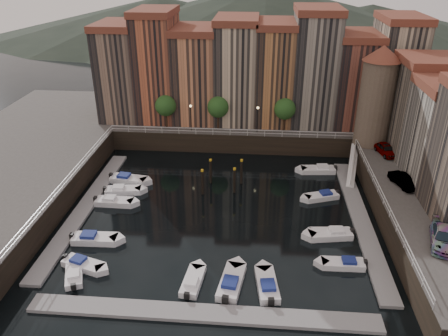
# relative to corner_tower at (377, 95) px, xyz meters

# --- Properties ---
(ground) EXTENTS (200.00, 200.00, 0.00)m
(ground) POSITION_rel_corner_tower_xyz_m (-20.00, -14.50, -10.19)
(ground) COLOR black
(ground) RESTS_ON ground
(quay_far) EXTENTS (80.00, 20.00, 3.00)m
(quay_far) POSITION_rel_corner_tower_xyz_m (-20.00, 11.50, -8.69)
(quay_far) COLOR black
(quay_far) RESTS_ON ground
(dock_left) EXTENTS (2.00, 28.00, 0.35)m
(dock_left) POSITION_rel_corner_tower_xyz_m (-36.20, -15.50, -10.02)
(dock_left) COLOR gray
(dock_left) RESTS_ON ground
(dock_right) EXTENTS (2.00, 28.00, 0.35)m
(dock_right) POSITION_rel_corner_tower_xyz_m (-3.80, -15.50, -10.02)
(dock_right) COLOR gray
(dock_right) RESTS_ON ground
(dock_near) EXTENTS (30.00, 2.00, 0.35)m
(dock_near) POSITION_rel_corner_tower_xyz_m (-20.00, -31.50, -10.02)
(dock_near) COLOR gray
(dock_near) RESTS_ON ground
(mountains) EXTENTS (145.00, 100.00, 18.00)m
(mountains) POSITION_rel_corner_tower_xyz_m (-18.28, 95.50, -2.28)
(mountains) COLOR #2D382D
(mountains) RESTS_ON ground
(far_terrace) EXTENTS (48.70, 10.30, 17.50)m
(far_terrace) POSITION_rel_corner_tower_xyz_m (-16.69, 9.00, 0.76)
(far_terrace) COLOR #7D624F
(far_terrace) RESTS_ON quay_far
(corner_tower) EXTENTS (5.20, 5.20, 13.80)m
(corner_tower) POSITION_rel_corner_tower_xyz_m (0.00, 0.00, 0.00)
(corner_tower) COLOR #6B5B4C
(corner_tower) RESTS_ON quay_right
(promenade_trees) EXTENTS (21.20, 3.20, 5.20)m
(promenade_trees) POSITION_rel_corner_tower_xyz_m (-21.33, 3.70, -3.61)
(promenade_trees) COLOR black
(promenade_trees) RESTS_ON quay_far
(street_lamps) EXTENTS (10.36, 0.36, 4.18)m
(street_lamps) POSITION_rel_corner_tower_xyz_m (-21.00, 2.70, -4.30)
(street_lamps) COLOR black
(street_lamps) RESTS_ON quay_far
(railings) EXTENTS (36.08, 34.04, 0.52)m
(railings) POSITION_rel_corner_tower_xyz_m (-20.00, -9.62, -6.41)
(railings) COLOR white
(railings) RESTS_ON ground
(gangway) EXTENTS (2.78, 8.32, 3.73)m
(gangway) POSITION_rel_corner_tower_xyz_m (-2.90, -4.50, -8.28)
(gangway) COLOR white
(gangway) RESTS_ON ground
(mooring_pilings) EXTENTS (5.09, 3.64, 3.78)m
(mooring_pilings) POSITION_rel_corner_tower_xyz_m (-20.22, -9.31, -8.54)
(mooring_pilings) COLOR black
(mooring_pilings) RESTS_ON ground
(boat_left_0) EXTENTS (4.58, 2.83, 1.03)m
(boat_left_0) POSITION_rel_corner_tower_xyz_m (-32.43, -26.24, -9.85)
(boat_left_0) COLOR white
(boat_left_0) RESTS_ON ground
(boat_left_1) EXTENTS (5.05, 1.98, 1.15)m
(boat_left_1) POSITION_rel_corner_tower_xyz_m (-32.78, -22.14, -9.81)
(boat_left_1) COLOR white
(boat_left_1) RESTS_ON ground
(boat_left_2) EXTENTS (4.86, 1.85, 1.11)m
(boat_left_2) POSITION_rel_corner_tower_xyz_m (-33.05, -14.49, -9.82)
(boat_left_2) COLOR white
(boat_left_2) RESTS_ON ground
(boat_left_3) EXTENTS (4.83, 2.29, 1.09)m
(boat_left_3) POSITION_rel_corner_tower_xyz_m (-32.81, -11.64, -9.83)
(boat_left_3) COLOR white
(boat_left_3) RESTS_ON ground
(boat_left_4) EXTENTS (5.26, 2.55, 1.18)m
(boat_left_4) POSITION_rel_corner_tower_xyz_m (-32.94, -8.70, -9.80)
(boat_left_4) COLOR white
(boat_left_4) RESTS_ON ground
(boat_right_0) EXTENTS (4.40, 1.67, 1.01)m
(boat_right_0) POSITION_rel_corner_tower_xyz_m (-7.02, -24.07, -9.85)
(boat_right_0) COLOR white
(boat_right_0) RESTS_ON ground
(boat_right_1) EXTENTS (4.99, 2.50, 1.12)m
(boat_right_1) POSITION_rel_corner_tower_xyz_m (-7.61, -19.24, -9.82)
(boat_right_1) COLOR white
(boat_right_1) RESTS_ON ground
(boat_right_2) EXTENTS (4.81, 2.09, 1.09)m
(boat_right_2) POSITION_rel_corner_tower_xyz_m (-7.49, -19.08, -9.83)
(boat_right_2) COLOR white
(boat_right_2) RESTS_ON ground
(boat_right_3) EXTENTS (4.54, 2.92, 1.02)m
(boat_right_3) POSITION_rel_corner_tower_xyz_m (-7.60, -11.00, -9.85)
(boat_right_3) COLOR white
(boat_right_3) RESTS_ON ground
(boat_right_4) EXTENTS (5.01, 2.20, 1.13)m
(boat_right_4) POSITION_rel_corner_tower_xyz_m (-7.22, -3.69, -9.81)
(boat_right_4) COLOR white
(boat_right_4) RESTS_ON ground
(boat_near_0) EXTENTS (2.83, 4.25, 0.96)m
(boat_near_0) POSITION_rel_corner_tower_xyz_m (-32.70, -27.76, -9.87)
(boat_near_0) COLOR white
(boat_near_0) RESTS_ON ground
(boat_near_1) EXTENTS (2.03, 4.51, 1.02)m
(boat_near_1) POSITION_rel_corner_tower_xyz_m (-21.37, -27.85, -9.85)
(boat_near_1) COLOR white
(boat_near_1) RESTS_ON ground
(boat_near_2) EXTENTS (2.60, 5.37, 1.21)m
(boat_near_2) POSITION_rel_corner_tower_xyz_m (-17.81, -27.76, -9.79)
(boat_near_2) COLOR white
(boat_near_2) RESTS_ON ground
(boat_near_3) EXTENTS (2.41, 5.03, 1.13)m
(boat_near_3) POSITION_rel_corner_tower_xyz_m (-14.52, -27.82, -9.81)
(boat_near_3) COLOR white
(boat_near_3) RESTS_ON ground
(car_a) EXTENTS (2.76, 4.65, 1.48)m
(car_a) POSITION_rel_corner_tower_xyz_m (1.33, -3.72, -6.45)
(car_a) COLOR gray
(car_a) RESTS_ON quay_right
(car_b) EXTENTS (2.69, 4.36, 1.36)m
(car_b) POSITION_rel_corner_tower_xyz_m (1.14, -12.55, -6.52)
(car_b) COLOR gray
(car_b) RESTS_ON quay_right
(car_c) EXTENTS (3.55, 5.76, 1.56)m
(car_c) POSITION_rel_corner_tower_xyz_m (1.68, -23.86, -6.42)
(car_c) COLOR gray
(car_c) RESTS_ON quay_right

